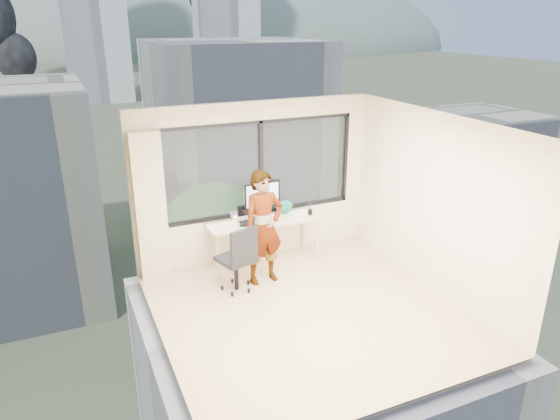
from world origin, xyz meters
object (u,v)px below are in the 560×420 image
chair (236,257)px  monitor (262,200)px  person (264,228)px  game_console (242,216)px  desk (264,241)px  handbag (284,207)px  laptop (251,215)px

chair → monitor: bearing=29.1°
person → game_console: 0.81m
monitor → desk: bearing=-104.9°
person → chair: bearing=-176.3°
person → game_console: person is taller
monitor → handbag: bearing=4.6°
monitor → game_console: monitor is taller
game_console → laptop: bearing=-79.1°
game_console → laptop: size_ratio=0.87×
game_console → handbag: (0.71, -0.07, 0.07)m
game_console → handbag: bearing=-9.8°
chair → game_console: (0.44, 0.89, 0.26)m
desk → laptop: (-0.21, -0.02, 0.49)m
chair → game_console: chair is taller
chair → person: size_ratio=0.60×
person → laptop: size_ratio=4.47×
handbag → game_console: bearing=-178.1°
desk → monitor: (0.02, 0.09, 0.69)m
desk → person: 0.80m
desk → chair: chair is taller
person → monitor: bearing=62.6°
laptop → chair: bearing=-128.5°
game_console → desk: bearing=-43.0°
laptop → monitor: bearing=25.1°
desk → handbag: (0.44, 0.15, 0.49)m
person → handbag: bearing=40.5°
person → laptop: 0.56m
desk → person: person is taller
handbag → person: bearing=-124.8°
chair → monitor: monitor is taller
chair → handbag: bearing=18.3°
monitor → laptop: size_ratio=1.59×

